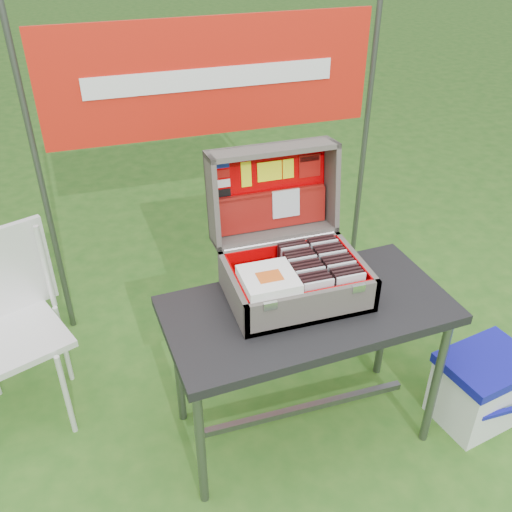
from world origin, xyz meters
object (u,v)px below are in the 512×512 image
object	(u,v)px
suitcase	(292,234)
cardboard_box	(370,305)
cooler	(481,388)
table	(304,371)
chair	(15,340)

from	to	relation	value
suitcase	cardboard_box	xyz separation A→B (m)	(0.60, 0.36, -0.75)
cooler	suitcase	bearing A→B (deg)	149.23
cooler	cardboard_box	bearing A→B (deg)	98.16
cooler	cardboard_box	world-z (taller)	cardboard_box
cooler	table	bearing A→B (deg)	157.60
chair	cardboard_box	bearing A→B (deg)	-20.20
cooler	cardboard_box	distance (m)	0.70
chair	suitcase	bearing A→B (deg)	-37.39
suitcase	chair	world-z (taller)	suitcase
table	cooler	xyz separation A→B (m)	(0.79, -0.17, -0.18)
suitcase	chair	distance (m)	1.27
table	cardboard_box	world-z (taller)	table
table	chair	size ratio (longest dim) A/B	1.27
table	cooler	bearing A→B (deg)	-15.55
cooler	chair	bearing A→B (deg)	151.75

